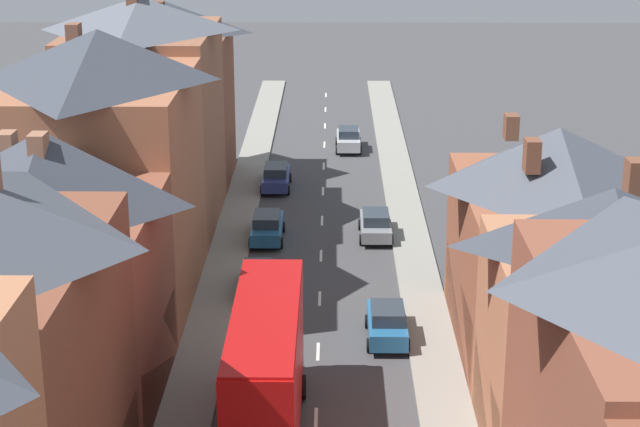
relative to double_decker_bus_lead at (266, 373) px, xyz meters
The scene contains 11 objects.
pavement_left 16.21m from the double_decker_bus_lead, 101.89° to the left, with size 2.20×104.00×0.14m, color gray.
pavement_right 17.31m from the double_decker_bus_lead, 66.15° to the left, with size 2.20×104.00×0.14m, color gray.
centre_line_dashes 14.03m from the double_decker_bus_lead, 82.44° to the left, with size 0.14×97.80×0.01m.
terrace_row_left 9.22m from the double_decker_bus_lead, behind, with size 8.00×72.28×14.67m.
double_decker_bus_lead is the anchor object (origin of this frame).
car_near_blue 42.33m from the double_decker_bus_lead, 85.10° to the left, with size 1.90×4.33×1.69m.
car_near_silver 14.48m from the double_decker_bus_lead, 95.16° to the left, with size 1.90×3.97×1.61m.
car_parked_right_a 23.27m from the double_decker_bus_lead, 77.78° to the left, with size 1.90×4.28×1.59m.
car_parked_left_b 10.35m from the double_decker_bus_lead, 61.10° to the left, with size 1.90×4.16×1.68m.
car_mid_white 32.29m from the double_decker_bus_lead, 92.30° to the left, with size 1.90×4.59×1.64m.
car_far_grey 22.25m from the double_decker_bus_lead, 93.34° to the left, with size 1.90×4.48×1.64m.
Camera 1 is at (0.59, -12.89, 20.72)m, focal length 60.00 mm.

